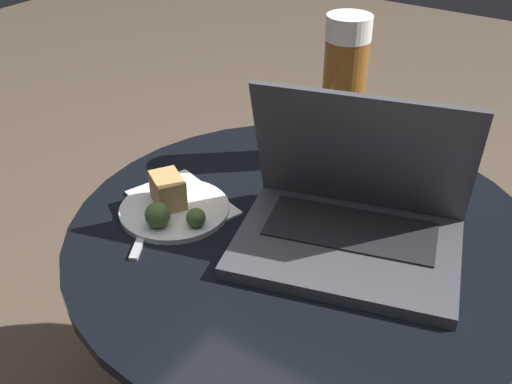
# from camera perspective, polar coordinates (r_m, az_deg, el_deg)

# --- Properties ---
(table) EXTENTS (0.71, 0.71, 0.49)m
(table) POSITION_cam_1_polar(r_m,az_deg,el_deg) (0.97, 4.30, -8.58)
(table) COLOR black
(table) RESTS_ON ground_plane
(napkin) EXTENTS (0.20, 0.16, 0.00)m
(napkin) POSITION_cam_1_polar(r_m,az_deg,el_deg) (0.97, -7.05, -1.00)
(napkin) COLOR white
(napkin) RESTS_ON table
(laptop) EXTENTS (0.36, 0.30, 0.23)m
(laptop) POSITION_cam_1_polar(r_m,az_deg,el_deg) (0.86, 9.09, -2.25)
(laptop) COLOR #47474C
(laptop) RESTS_ON table
(beer_glass) EXTENTS (0.08, 0.08, 0.26)m
(beer_glass) POSITION_cam_1_polar(r_m,az_deg,el_deg) (1.05, 8.35, 9.62)
(beer_glass) COLOR brown
(beer_glass) RESTS_ON table
(snack_plate) EXTENTS (0.17, 0.17, 0.06)m
(snack_plate) POSITION_cam_1_polar(r_m,az_deg,el_deg) (0.94, -8.01, -1.26)
(snack_plate) COLOR silver
(snack_plate) RESTS_ON table
(fork) EXTENTS (0.10, 0.16, 0.01)m
(fork) POSITION_cam_1_polar(r_m,az_deg,el_deg) (0.93, -10.14, -2.52)
(fork) COLOR #B2B2B7
(fork) RESTS_ON table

